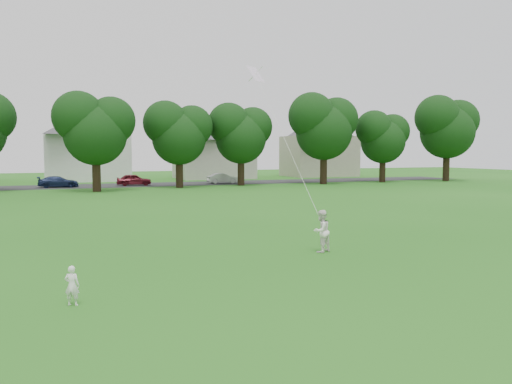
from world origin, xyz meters
name	(u,v)px	position (x,y,z in m)	size (l,w,h in m)	color
ground	(209,289)	(0.00, 0.00, 0.00)	(160.00, 160.00, 0.00)	#206316
street	(94,186)	(0.00, 42.00, 0.01)	(90.00, 7.00, 0.01)	#2D2D30
toddler	(72,286)	(-3.29, -0.13, 0.47)	(0.34, 0.22, 0.93)	white
older_boy	(321,231)	(5.03, 3.13, 0.75)	(0.73, 0.57, 1.50)	white
kite	(285,141)	(4.75, 5.54, 3.96)	(1.02, 2.87, 7.54)	white
tree_row	(132,122)	(3.11, 35.75, 6.33)	(84.30, 8.50, 10.56)	black
house_row	(101,139)	(1.66, 52.00, 5.10)	(76.99, 14.26, 10.57)	silver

